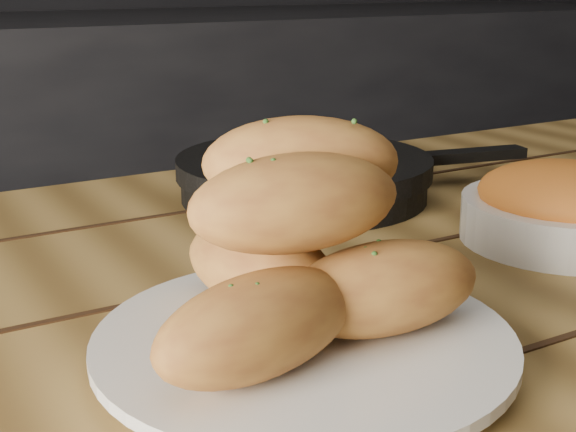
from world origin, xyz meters
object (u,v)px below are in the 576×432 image
object	(u,v)px
table	(389,414)
plate	(304,346)
bread_rolls	(300,250)
bowl	(564,207)
skillet	(306,176)

from	to	relation	value
table	plate	size ratio (longest dim) A/B	6.05
table	plate	distance (m)	0.15
bread_rolls	table	bearing A→B (deg)	19.39
bread_rolls	bowl	distance (m)	0.34
bread_rolls	plate	bearing A→B (deg)	-62.93
plate	bowl	distance (m)	0.34
plate	skillet	size ratio (longest dim) A/B	0.65
plate	bread_rolls	world-z (taller)	bread_rolls
plate	bowl	world-z (taller)	bowl
bread_rolls	skillet	bearing A→B (deg)	57.99
table	bowl	bearing A→B (deg)	10.97
bread_rolls	bowl	bearing A→B (deg)	13.67
plate	skillet	bearing A→B (deg)	58.38
table	bread_rolls	size ratio (longest dim) A/B	6.83
plate	bowl	xyz separation A→B (m)	(0.32, 0.08, 0.02)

